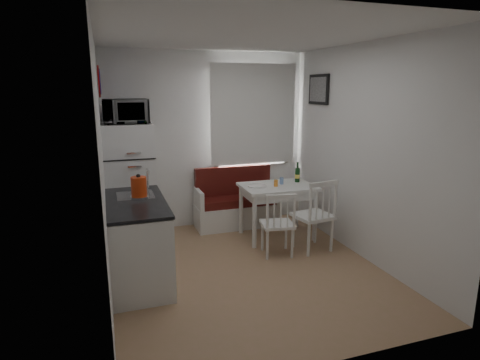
{
  "coord_description": "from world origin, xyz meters",
  "views": [
    {
      "loc": [
        -1.46,
        -4.08,
        2.07
      ],
      "look_at": [
        0.09,
        0.5,
        0.96
      ],
      "focal_mm": 30.0,
      "sensor_mm": 36.0,
      "label": 1
    }
  ],
  "objects_px": {
    "dining_table": "(278,191)",
    "microwave": "(126,111)",
    "kettle": "(139,187)",
    "wine_bottle": "(297,172)",
    "chair_left": "(280,218)",
    "fridge": "(130,183)",
    "chair_right": "(317,208)",
    "kitchen_counter": "(138,240)",
    "bench": "(236,207)"
  },
  "relations": [
    {
      "from": "kettle",
      "to": "wine_bottle",
      "type": "distance_m",
      "value": 2.39
    },
    {
      "from": "kitchen_counter",
      "to": "wine_bottle",
      "type": "relative_size",
      "value": 4.59
    },
    {
      "from": "chair_right",
      "to": "bench",
      "type": "bearing_deg",
      "value": 108.21
    },
    {
      "from": "microwave",
      "to": "kettle",
      "type": "relative_size",
      "value": 2.15
    },
    {
      "from": "dining_table",
      "to": "fridge",
      "type": "distance_m",
      "value": 2.02
    },
    {
      "from": "kettle",
      "to": "wine_bottle",
      "type": "xyz_separation_m",
      "value": [
        2.27,
        0.75,
        -0.14
      ]
    },
    {
      "from": "chair_left",
      "to": "fridge",
      "type": "distance_m",
      "value": 2.09
    },
    {
      "from": "microwave",
      "to": "wine_bottle",
      "type": "distance_m",
      "value": 2.49
    },
    {
      "from": "kitchen_counter",
      "to": "chair_right",
      "type": "bearing_deg",
      "value": 1.15
    },
    {
      "from": "fridge",
      "to": "microwave",
      "type": "height_order",
      "value": "microwave"
    },
    {
      "from": "dining_table",
      "to": "microwave",
      "type": "distance_m",
      "value": 2.29
    },
    {
      "from": "bench",
      "to": "chair_right",
      "type": "xyz_separation_m",
      "value": [
        0.65,
        -1.31,
        0.29
      ]
    },
    {
      "from": "chair_right",
      "to": "chair_left",
      "type": "bearing_deg",
      "value": 170.43
    },
    {
      "from": "microwave",
      "to": "wine_bottle",
      "type": "xyz_separation_m",
      "value": [
        2.3,
        -0.38,
        -0.88
      ]
    },
    {
      "from": "chair_right",
      "to": "wine_bottle",
      "type": "height_order",
      "value": "wine_bottle"
    },
    {
      "from": "bench",
      "to": "kitchen_counter",
      "type": "bearing_deg",
      "value": -139.24
    },
    {
      "from": "kitchen_counter",
      "to": "microwave",
      "type": "bearing_deg",
      "value": 89.06
    },
    {
      "from": "dining_table",
      "to": "wine_bottle",
      "type": "relative_size",
      "value": 3.54
    },
    {
      "from": "kettle",
      "to": "chair_right",
      "type": "bearing_deg",
      "value": -0.54
    },
    {
      "from": "dining_table",
      "to": "chair_right",
      "type": "relative_size",
      "value": 1.99
    },
    {
      "from": "kitchen_counter",
      "to": "chair_right",
      "type": "relative_size",
      "value": 2.58
    },
    {
      "from": "chair_left",
      "to": "chair_right",
      "type": "height_order",
      "value": "chair_right"
    },
    {
      "from": "dining_table",
      "to": "microwave",
      "type": "height_order",
      "value": "microwave"
    },
    {
      "from": "wine_bottle",
      "to": "dining_table",
      "type": "bearing_deg",
      "value": -164.05
    },
    {
      "from": "kitchen_counter",
      "to": "chair_left",
      "type": "xyz_separation_m",
      "value": [
        1.72,
        0.06,
        0.06
      ]
    },
    {
      "from": "chair_left",
      "to": "microwave",
      "type": "distance_m",
      "value": 2.4
    },
    {
      "from": "kitchen_counter",
      "to": "microwave",
      "type": "distance_m",
      "value": 1.78
    },
    {
      "from": "chair_left",
      "to": "wine_bottle",
      "type": "distance_m",
      "value": 1.04
    },
    {
      "from": "chair_left",
      "to": "wine_bottle",
      "type": "xyz_separation_m",
      "value": [
        0.6,
        0.76,
        0.38
      ]
    },
    {
      "from": "bench",
      "to": "fridge",
      "type": "distance_m",
      "value": 1.64
    },
    {
      "from": "chair_right",
      "to": "microwave",
      "type": "xyz_separation_m",
      "value": [
        -2.2,
        1.15,
        1.19
      ]
    },
    {
      "from": "wine_bottle",
      "to": "kettle",
      "type": "bearing_deg",
      "value": -161.76
    },
    {
      "from": "kettle",
      "to": "bench",
      "type": "bearing_deg",
      "value": 40.27
    },
    {
      "from": "bench",
      "to": "wine_bottle",
      "type": "xyz_separation_m",
      "value": [
        0.75,
        -0.54,
        0.6
      ]
    },
    {
      "from": "bench",
      "to": "kettle",
      "type": "height_order",
      "value": "kettle"
    },
    {
      "from": "kitchen_counter",
      "to": "microwave",
      "type": "relative_size",
      "value": 2.32
    },
    {
      "from": "kettle",
      "to": "microwave",
      "type": "bearing_deg",
      "value": 91.52
    },
    {
      "from": "bench",
      "to": "fridge",
      "type": "bearing_deg",
      "value": -175.98
    },
    {
      "from": "kitchen_counter",
      "to": "dining_table",
      "type": "distance_m",
      "value": 2.1
    },
    {
      "from": "kitchen_counter",
      "to": "microwave",
      "type": "xyz_separation_m",
      "value": [
        0.02,
        1.19,
        1.32
      ]
    },
    {
      "from": "chair_right",
      "to": "kettle",
      "type": "bearing_deg",
      "value": 171.33
    },
    {
      "from": "wine_bottle",
      "to": "chair_left",
      "type": "bearing_deg",
      "value": -128.46
    },
    {
      "from": "kettle",
      "to": "kitchen_counter",
      "type": "bearing_deg",
      "value": -127.25
    },
    {
      "from": "bench",
      "to": "microwave",
      "type": "xyz_separation_m",
      "value": [
        -1.55,
        -0.16,
        1.48
      ]
    },
    {
      "from": "kettle",
      "to": "wine_bottle",
      "type": "height_order",
      "value": "kettle"
    },
    {
      "from": "kitchen_counter",
      "to": "bench",
      "type": "relative_size",
      "value": 1.05
    },
    {
      "from": "dining_table",
      "to": "bench",
      "type": "bearing_deg",
      "value": 123.17
    },
    {
      "from": "chair_left",
      "to": "microwave",
      "type": "xyz_separation_m",
      "value": [
        -1.7,
        1.14,
        1.26
      ]
    },
    {
      "from": "chair_right",
      "to": "fridge",
      "type": "bearing_deg",
      "value": 143.25
    },
    {
      "from": "bench",
      "to": "chair_right",
      "type": "relative_size",
      "value": 2.45
    }
  ]
}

